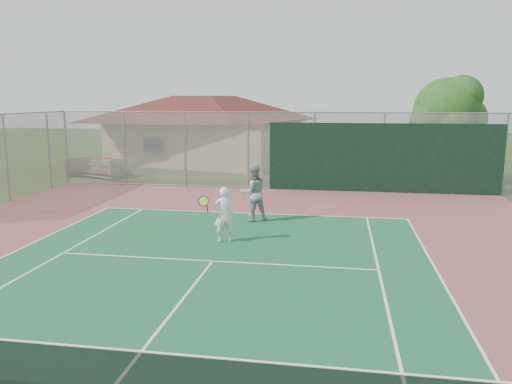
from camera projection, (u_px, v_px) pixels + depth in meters
tennis_net at (88, 382)px, 6.37m from camera, size 11.85×0.08×1.10m
back_fence at (317, 154)px, 22.28m from camera, size 20.08×0.11×3.53m
side_fence_left at (6, 158)px, 19.87m from camera, size 0.08×9.00×3.50m
clubhouse at (205, 123)px, 32.03m from camera, size 13.28×10.37×5.09m
bleachers at (99, 167)px, 26.53m from camera, size 3.15×2.45×0.98m
tree at (448, 113)px, 23.79m from camera, size 3.72×3.53×5.19m
player_white_front at (224, 215)px, 14.30m from camera, size 1.02×0.72×1.60m
player_grey_back at (253, 193)px, 16.74m from camera, size 1.17×1.08×1.92m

